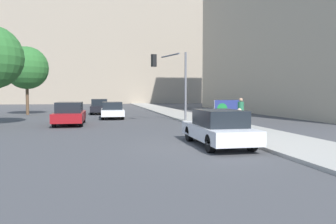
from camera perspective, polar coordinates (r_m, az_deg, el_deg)
ground_plane at (r=12.62m, az=7.37°, el=-6.08°), size 160.00×160.00×0.00m
sidewalk_curb at (r=27.85m, az=3.87°, el=-0.88°), size 3.38×90.00×0.13m
building_backdrop_far at (r=76.21m, az=-9.97°, el=16.95°), size 52.00×12.00×40.50m
building_backdrop_right at (r=39.77m, az=20.57°, el=16.28°), size 10.00×32.00×22.37m
seated_protester at (r=16.32m, az=12.35°, el=-1.34°), size 0.94×0.77×1.19m
jogger_on_sidewalk at (r=18.78m, az=12.54°, el=-0.10°), size 0.34×0.34×1.67m
protest_banner at (r=19.62m, az=10.40°, el=-0.04°), size 1.79×0.06×1.54m
traffic_light_pole at (r=23.35m, az=0.89°, el=6.67°), size 2.71×2.48×4.91m
parked_car_curbside at (r=12.87m, az=8.73°, el=-2.74°), size 1.75×4.50×1.41m
car_on_road_nearest at (r=22.31m, az=-16.74°, el=-0.26°), size 1.81×4.75×1.49m
car_on_road_midblock at (r=27.40m, az=-9.70°, el=0.33°), size 1.78×4.60×1.37m
car_on_road_distant at (r=33.79m, az=-11.85°, el=0.93°), size 1.76×4.48×1.51m
street_tree_midblock at (r=34.46m, az=-23.41°, el=7.05°), size 4.09×4.09×6.57m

